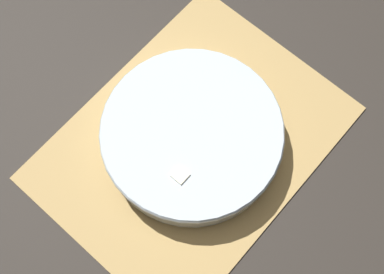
{
  "coord_description": "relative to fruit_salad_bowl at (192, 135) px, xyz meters",
  "views": [
    {
      "loc": [
        -0.21,
        -0.18,
        0.8
      ],
      "look_at": [
        0.0,
        0.0,
        0.03
      ],
      "focal_mm": 50.0,
      "sensor_mm": 36.0,
      "label": 1
    }
  ],
  "objects": [
    {
      "name": "fruit_salad_bowl",
      "position": [
        0.0,
        0.0,
        0.0
      ],
      "size": [
        0.28,
        0.28,
        0.06
      ],
      "color": "silver",
      "rests_on": "bamboo_mat_center"
    },
    {
      "name": "ground_plane",
      "position": [
        0.0,
        0.0,
        -0.04
      ],
      "size": [
        6.0,
        6.0,
        0.0
      ],
      "primitive_type": "plane",
      "color": "#2D2823"
    },
    {
      "name": "bamboo_mat_center",
      "position": [
        0.0,
        0.0,
        -0.03
      ],
      "size": [
        0.46,
        0.35,
        0.01
      ],
      "color": "tan",
      "rests_on": "ground_plane"
    }
  ]
}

